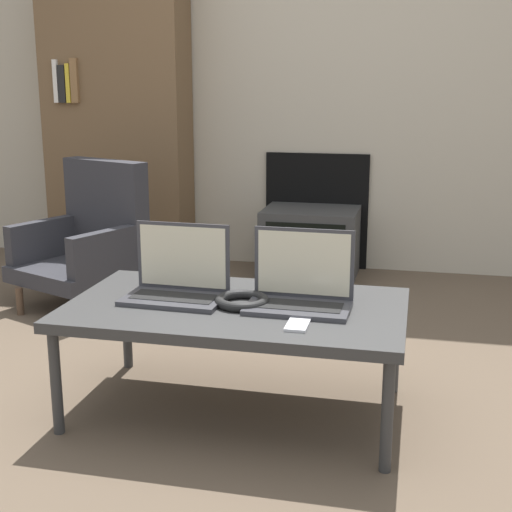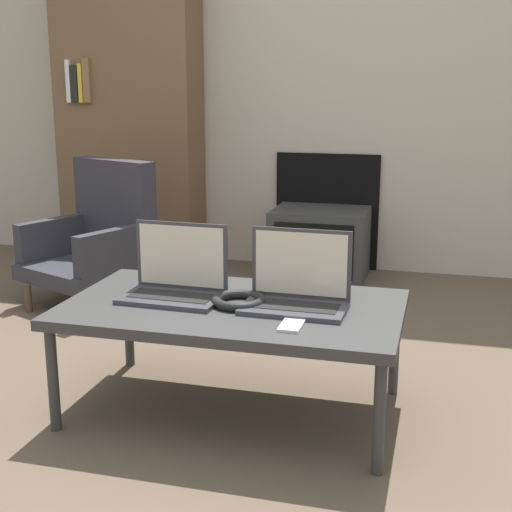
{
  "view_description": "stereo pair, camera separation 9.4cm",
  "coord_description": "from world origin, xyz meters",
  "px_view_note": "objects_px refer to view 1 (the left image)",
  "views": [
    {
      "loc": [
        0.58,
        -2.07,
        1.11
      ],
      "look_at": [
        0.0,
        0.44,
        0.48
      ],
      "focal_mm": 50.0,
      "sensor_mm": 36.0,
      "label": 1
    },
    {
      "loc": [
        0.67,
        -2.05,
        1.11
      ],
      "look_at": [
        0.0,
        0.44,
        0.48
      ],
      "focal_mm": 50.0,
      "sensor_mm": 36.0,
      "label": 2
    }
  ],
  "objects_px": {
    "tv": "(310,242)",
    "laptop_right": "(300,289)",
    "laptop_left": "(178,281)",
    "armchair": "(90,239)",
    "headphones": "(242,301)",
    "phone": "(298,324)"
  },
  "relations": [
    {
      "from": "tv",
      "to": "laptop_right",
      "type": "bearing_deg",
      "value": -82.48
    },
    {
      "from": "laptop_left",
      "to": "armchair",
      "type": "xyz_separation_m",
      "value": [
        -0.84,
        1.05,
        -0.12
      ]
    },
    {
      "from": "laptop_left",
      "to": "headphones",
      "type": "bearing_deg",
      "value": -5.5
    },
    {
      "from": "laptop_left",
      "to": "tv",
      "type": "distance_m",
      "value": 1.83
    },
    {
      "from": "phone",
      "to": "tv",
      "type": "relative_size",
      "value": 0.26
    },
    {
      "from": "tv",
      "to": "armchair",
      "type": "distance_m",
      "value": 1.28
    },
    {
      "from": "laptop_left",
      "to": "armchair",
      "type": "bearing_deg",
      "value": 130.38
    },
    {
      "from": "phone",
      "to": "tv",
      "type": "bearing_deg",
      "value": 97.53
    },
    {
      "from": "laptop_right",
      "to": "tv",
      "type": "relative_size",
      "value": 0.63
    },
    {
      "from": "laptop_left",
      "to": "laptop_right",
      "type": "relative_size",
      "value": 1.01
    },
    {
      "from": "headphones",
      "to": "phone",
      "type": "relative_size",
      "value": 1.29
    },
    {
      "from": "laptop_right",
      "to": "armchair",
      "type": "height_order",
      "value": "armchair"
    },
    {
      "from": "headphones",
      "to": "laptop_right",
      "type": "bearing_deg",
      "value": 8.95
    },
    {
      "from": "headphones",
      "to": "laptop_left",
      "type": "bearing_deg",
      "value": 172.67
    },
    {
      "from": "laptop_right",
      "to": "headphones",
      "type": "relative_size",
      "value": 1.87
    },
    {
      "from": "headphones",
      "to": "tv",
      "type": "xyz_separation_m",
      "value": [
        -0.05,
        1.83,
        -0.21
      ]
    },
    {
      "from": "laptop_right",
      "to": "headphones",
      "type": "bearing_deg",
      "value": -170.25
    },
    {
      "from": "laptop_left",
      "to": "armchair",
      "type": "relative_size",
      "value": 0.48
    },
    {
      "from": "laptop_right",
      "to": "armchair",
      "type": "distance_m",
      "value": 1.65
    },
    {
      "from": "laptop_right",
      "to": "phone",
      "type": "height_order",
      "value": "laptop_right"
    },
    {
      "from": "laptop_right",
      "to": "laptop_left",
      "type": "bearing_deg",
      "value": -179.19
    },
    {
      "from": "laptop_left",
      "to": "tv",
      "type": "xyz_separation_m",
      "value": [
        0.19,
        1.8,
        -0.25
      ]
    }
  ]
}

